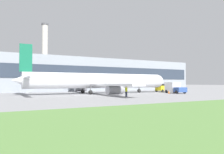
# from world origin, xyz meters

# --- Properties ---
(ground_plane) EXTENTS (400.00, 400.00, 0.00)m
(ground_plane) POSITION_xyz_m (0.00, 0.00, 0.00)
(ground_plane) COLOR gray
(terminal_building) EXTENTS (86.61, 15.73, 19.02)m
(terminal_building) POSITION_xyz_m (-0.70, 27.28, 4.95)
(terminal_building) COLOR #8C939E
(terminal_building) RESTS_ON ground_plane
(smokestack_left) EXTENTS (3.10, 3.10, 30.09)m
(smokestack_left) POSITION_xyz_m (3.17, 67.07, 15.17)
(smokestack_left) COLOR beige
(smokestack_left) RESTS_ON ground_plane
(airplane) EXTENTS (34.55, 33.04, 9.44)m
(airplane) POSITION_xyz_m (2.16, 5.59, 2.68)
(airplane) COLOR silver
(airplane) RESTS_ON ground_plane
(pushback_tug) EXTENTS (3.93, 3.05, 2.07)m
(pushback_tug) POSITION_xyz_m (21.44, 7.17, 0.94)
(pushback_tug) COLOR yellow
(pushback_tug) RESTS_ON ground_plane
(baggage_truck) EXTENTS (3.43, 5.94, 2.45)m
(baggage_truck) POSITION_xyz_m (18.39, -0.23, 1.20)
(baggage_truck) COLOR #2D4C93
(baggage_truck) RESTS_ON ground_plane
(ground_crew_person) EXTENTS (0.55, 0.55, 1.79)m
(ground_crew_person) POSITION_xyz_m (1.94, -6.15, 0.92)
(ground_crew_person) COLOR #23283D
(ground_crew_person) RESTS_ON ground_plane
(traffic_cone_near_nose) EXTENTS (0.52, 0.52, 0.71)m
(traffic_cone_near_nose) POSITION_xyz_m (15.72, -1.38, 0.33)
(traffic_cone_near_nose) COLOR black
(traffic_cone_near_nose) RESTS_ON ground_plane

